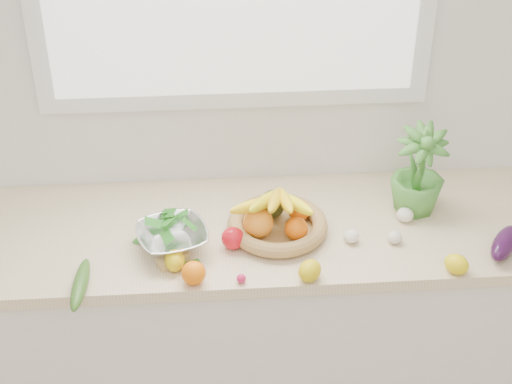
{
  "coord_description": "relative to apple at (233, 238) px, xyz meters",
  "views": [
    {
      "loc": [
        -0.1,
        -0.13,
        2.44
      ],
      "look_at": [
        0.05,
        1.93,
        1.05
      ],
      "focal_mm": 55.0,
      "sensor_mm": 36.0,
      "label": 1
    }
  ],
  "objects": [
    {
      "name": "countertop",
      "position": [
        0.03,
        0.11,
        -0.06
      ],
      "size": [
        2.24,
        0.62,
        0.04
      ],
      "primitive_type": "cube",
      "color": "beige",
      "rests_on": "counter_cabinet"
    },
    {
      "name": "ginger",
      "position": [
        -0.19,
        -0.07,
        -0.02
      ],
      "size": [
        0.1,
        0.09,
        0.03
      ],
      "primitive_type": "cube",
      "rotation": [
        0.0,
        0.0,
        0.57
      ],
      "color": "tan",
      "rests_on": "countertop"
    },
    {
      "name": "eggplant",
      "position": [
        0.85,
        -0.09,
        0.0
      ],
      "size": [
        0.17,
        0.19,
        0.07
      ],
      "primitive_type": "ellipsoid",
      "rotation": [
        0.0,
        0.0,
        -0.62
      ],
      "color": "#2D0D31",
      "rests_on": "countertop"
    },
    {
      "name": "lemon_a",
      "position": [
        -0.18,
        -0.09,
        -0.01
      ],
      "size": [
        0.06,
        0.08,
        0.06
      ],
      "primitive_type": "ellipsoid",
      "rotation": [
        0.0,
        0.0,
        -0.01
      ],
      "color": "gold",
      "rests_on": "countertop"
    },
    {
      "name": "garlic_a",
      "position": [
        0.38,
        0.0,
        -0.02
      ],
      "size": [
        0.05,
        0.05,
        0.04
      ],
      "primitive_type": "ellipsoid",
      "rotation": [
        0.0,
        0.0,
        0.05
      ],
      "color": "white",
      "rests_on": "countertop"
    },
    {
      "name": "potted_herb",
      "position": [
        0.63,
        0.17,
        0.11
      ],
      "size": [
        0.18,
        0.18,
        0.32
      ],
      "primitive_type": "imported",
      "rotation": [
        0.0,
        0.0,
        -0.02
      ],
      "color": "#438831",
      "rests_on": "countertop"
    },
    {
      "name": "garlic_c",
      "position": [
        0.52,
        -0.01,
        -0.02
      ],
      "size": [
        0.06,
        0.06,
        0.04
      ],
      "primitive_type": "ellipsoid",
      "rotation": [
        0.0,
        0.0,
        0.22
      ],
      "color": "silver",
      "rests_on": "countertop"
    },
    {
      "name": "orange_loose",
      "position": [
        -0.13,
        -0.16,
        0.0
      ],
      "size": [
        0.08,
        0.08,
        0.07
      ],
      "primitive_type": "sphere",
      "rotation": [
        0.0,
        0.0,
        -0.08
      ],
      "color": "orange",
      "rests_on": "countertop"
    },
    {
      "name": "fruit_basket",
      "position": [
        0.15,
        0.07,
        0.01
      ],
      "size": [
        0.4,
        0.4,
        0.18
      ],
      "color": "tan",
      "rests_on": "countertop"
    },
    {
      "name": "counter_cabinet",
      "position": [
        0.03,
        0.11,
        -0.51
      ],
      "size": [
        2.2,
        0.58,
        0.86
      ],
      "primitive_type": "cube",
      "color": "silver",
      "rests_on": "ground"
    },
    {
      "name": "garlic_b",
      "position": [
        0.58,
        0.1,
        -0.01
      ],
      "size": [
        0.06,
        0.06,
        0.05
      ],
      "primitive_type": "ellipsoid",
      "rotation": [
        0.0,
        0.0,
        0.13
      ],
      "color": "white",
      "rests_on": "countertop"
    },
    {
      "name": "apple",
      "position": [
        0.0,
        0.0,
        0.0
      ],
      "size": [
        0.09,
        0.09,
        0.07
      ],
      "primitive_type": "sphere",
      "rotation": [
        0.0,
        0.0,
        0.26
      ],
      "color": "red",
      "rests_on": "countertop"
    },
    {
      "name": "radish",
      "position": [
        0.02,
        -0.17,
        -0.02
      ],
      "size": [
        0.03,
        0.03,
        0.03
      ],
      "primitive_type": "sphere",
      "rotation": [
        0.0,
        0.0,
        -0.05
      ],
      "color": "#D41A4F",
      "rests_on": "countertop"
    },
    {
      "name": "cucumber",
      "position": [
        -0.46,
        -0.17,
        -0.01
      ],
      "size": [
        0.06,
        0.24,
        0.04
      ],
      "primitive_type": "ellipsoid",
      "rotation": [
        0.0,
        0.0,
        -0.06
      ],
      "color": "#315E1B",
      "rests_on": "countertop"
    },
    {
      "name": "lemon_b",
      "position": [
        0.22,
        -0.17,
        -0.0
      ],
      "size": [
        0.1,
        0.1,
        0.07
      ],
      "primitive_type": "ellipsoid",
      "rotation": [
        0.0,
        0.0,
        -0.65
      ],
      "color": "gold",
      "rests_on": "countertop"
    },
    {
      "name": "colander_with_spinach",
      "position": [
        -0.19,
        0.01,
        0.02
      ],
      "size": [
        0.27,
        0.27,
        0.12
      ],
      "color": "silver",
      "rests_on": "countertop"
    },
    {
      "name": "lemon_c",
      "position": [
        0.67,
        -0.17,
        -0.01
      ],
      "size": [
        0.1,
        0.1,
        0.06
      ],
      "primitive_type": "ellipsoid",
      "rotation": [
        0.0,
        0.0,
        0.78
      ],
      "color": "yellow",
      "rests_on": "countertop"
    },
    {
      "name": "back_wall",
      "position": [
        0.03,
        0.41,
        0.41
      ],
      "size": [
        4.5,
        0.02,
        2.7
      ],
      "primitive_type": "cube",
      "color": "white",
      "rests_on": "ground"
    }
  ]
}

